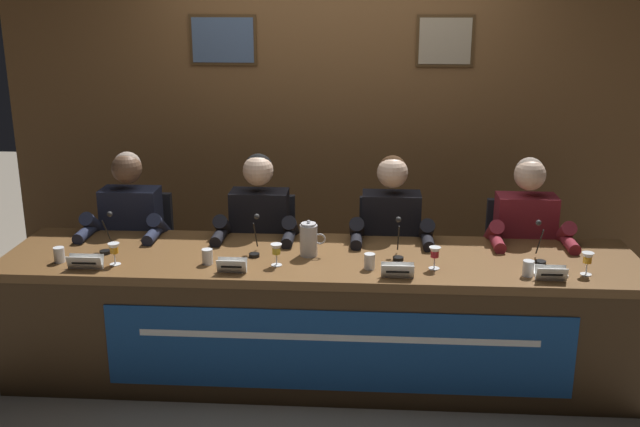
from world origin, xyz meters
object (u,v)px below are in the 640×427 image
juice_glass_center_left (276,251)px  water_pitcher_central (309,240)px  conference_table (319,300)px  water_cup_center_left (207,257)px  nameplate_far_right (551,274)px  nameplate_center_right (398,271)px  juice_glass_center_right (435,254)px  juice_glass_far_left (114,250)px  juice_glass_far_right (587,259)px  panelist_center_left (258,237)px  panelist_center_right (391,240)px  water_cup_far_right (528,269)px  panelist_far_left (129,234)px  document_stack_far_right (547,271)px  microphone_far_right (540,249)px  microphone_far_left (107,239)px  nameplate_center_left (232,266)px  chair_far_left (141,264)px  nameplate_far_left (85,262)px  chair_far_right (517,273)px  chair_center_right (389,270)px  panelist_far_right (527,242)px  microphone_center_right (398,245)px  microphone_center_left (255,242)px  water_cup_center_right (369,262)px  water_cup_far_left (59,255)px  chair_center_left (264,267)px

juice_glass_center_left → water_pitcher_central: water_pitcher_central is taller
conference_table → water_cup_center_left: size_ratio=42.39×
nameplate_far_right → juice_glass_center_left: bearing=174.8°
nameplate_center_right → juice_glass_center_right: 0.26m
juice_glass_far_left → nameplate_center_right: (1.54, -0.09, -0.05)m
juice_glass_far_right → panelist_center_left: bearing=162.1°
panelist_center_right → water_cup_far_right: (0.70, -0.63, 0.07)m
water_cup_center_left → juice_glass_center_right: 1.24m
panelist_center_right → juice_glass_far_left: bearing=-158.2°
panelist_far_left → document_stack_far_right: bearing=-12.9°
panelist_center_right → microphone_far_right: 0.91m
microphone_far_left → nameplate_center_left: 0.83m
nameplate_center_left → water_cup_center_left: bearing=141.9°
chair_far_left → nameplate_center_right: chair_far_left is taller
nameplate_far_left → conference_table: bearing=8.2°
chair_far_right → panelist_center_right: bearing=-166.5°
juice_glass_far_left → chair_center_right: 1.77m
microphone_far_right → juice_glass_center_right: bearing=-165.7°
microphone_far_left → microphone_far_right: size_ratio=1.00×
juice_glass_center_right → panelist_far_right: size_ratio=0.10×
microphone_center_right → document_stack_far_right: size_ratio=0.95×
microphone_center_left → microphone_center_right: (0.81, -0.00, 0.00)m
conference_table → nameplate_far_left: size_ratio=18.85×
microphone_far_right → nameplate_center_left: bearing=-170.4°
water_cup_center_left → water_cup_far_right: bearing=-2.2°
microphone_far_right → water_cup_center_right: bearing=-169.6°
chair_center_right → panelist_center_left: bearing=-166.5°
panelist_far_right → panelist_center_right: bearing=180.0°
microphone_far_left → nameplate_center_right: bearing=-10.4°
nameplate_far_left → microphone_center_right: bearing=9.7°
chair_far_left → microphone_far_left: microphone_far_left is taller
panelist_far_left → nameplate_center_right: bearing=-23.0°
nameplate_far_left → juice_glass_center_right: size_ratio=1.54×
microphone_far_left → microphone_center_right: same height
nameplate_far_left → panelist_far_right: panelist_far_right is taller
nameplate_center_left → water_cup_far_right: bearing=2.1°
panelist_far_left → water_cup_center_right: panelist_far_left is taller
chair_center_right → water_cup_center_right: 0.86m
water_cup_far_left → microphone_far_left: 0.28m
nameplate_center_right → microphone_far_right: microphone_far_right is taller
water_cup_far_left → juice_glass_center_right: 2.07m
microphone_far_left → panelist_center_right: (1.64, 0.40, -0.10)m
panelist_center_left → panelist_center_right: 0.83m
microphone_center_right → nameplate_far_right: size_ratio=1.36×
chair_center_left → microphone_center_left: microphone_center_left is taller
conference_table → water_cup_far_left: water_cup_far_left is taller
juice_glass_far_right → document_stack_far_right: juice_glass_far_right is taller
panelist_far_left → microphone_far_left: 0.42m
chair_center_right → nameplate_far_right: bearing=-47.9°
water_cup_far_left → nameplate_center_right: bearing=-3.5°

